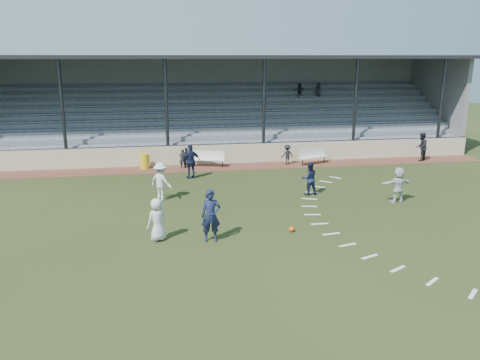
# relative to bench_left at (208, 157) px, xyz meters

# --- Properties ---
(ground) EXTENTS (90.00, 90.00, 0.00)m
(ground) POSITION_rel_bench_left_xyz_m (0.59, -10.82, -0.58)
(ground) COLOR #2A3515
(ground) RESTS_ON ground
(cinder_track) EXTENTS (34.00, 2.00, 0.02)m
(cinder_track) POSITION_rel_bench_left_xyz_m (0.59, -0.32, -0.57)
(cinder_track) COLOR brown
(cinder_track) RESTS_ON ground
(retaining_wall) EXTENTS (34.00, 0.18, 1.20)m
(retaining_wall) POSITION_rel_bench_left_xyz_m (0.59, 0.73, 0.02)
(retaining_wall) COLOR beige
(retaining_wall) RESTS_ON ground
(bench_left) EXTENTS (2.03, 1.02, 0.95)m
(bench_left) POSITION_rel_bench_left_xyz_m (0.00, 0.00, 0.00)
(bench_left) COLOR silver
(bench_left) RESTS_ON cinder_track
(bench_right) EXTENTS (2.01, 1.13, 0.95)m
(bench_right) POSITION_rel_bench_left_xyz_m (6.52, -0.34, 0.00)
(bench_right) COLOR silver
(bench_right) RESTS_ON cinder_track
(trash_bin) EXTENTS (0.55, 0.55, 0.88)m
(trash_bin) POSITION_rel_bench_left_xyz_m (-3.82, 0.02, -0.13)
(trash_bin) COLOR gold
(trash_bin) RESTS_ON cinder_track
(football) EXTENTS (0.22, 0.22, 0.22)m
(football) POSITION_rel_bench_left_xyz_m (2.09, -11.49, -0.47)
(football) COLOR #E54C0D
(football) RESTS_ON ground
(player_white_lead) EXTENTS (0.93, 0.84, 1.59)m
(player_white_lead) POSITION_rel_bench_left_xyz_m (-2.98, -11.52, 0.21)
(player_white_lead) COLOR silver
(player_white_lead) RESTS_ON ground
(player_navy_lead) EXTENTS (0.73, 0.50, 1.94)m
(player_navy_lead) POSITION_rel_bench_left_xyz_m (-1.06, -11.91, 0.38)
(player_navy_lead) COLOR #151C3B
(player_navy_lead) RESTS_ON ground
(player_navy_mid) EXTENTS (0.82, 0.66, 1.63)m
(player_navy_mid) POSITION_rel_bench_left_xyz_m (4.24, -6.77, 0.23)
(player_navy_mid) COLOR #151C3B
(player_navy_mid) RESTS_ON ground
(player_white_wing) EXTENTS (1.33, 1.25, 1.80)m
(player_white_wing) POSITION_rel_bench_left_xyz_m (-2.84, -6.48, 0.32)
(player_white_wing) COLOR silver
(player_white_wing) RESTS_ON ground
(player_navy_wing) EXTENTS (1.21, 0.80, 1.90)m
(player_navy_wing) POSITION_rel_bench_left_xyz_m (-1.22, -2.67, 0.37)
(player_navy_wing) COLOR #151C3B
(player_navy_wing) RESTS_ON ground
(player_white_back) EXTENTS (1.59, 0.67, 1.66)m
(player_white_back) POSITION_rel_bench_left_xyz_m (7.92, -8.59, 0.25)
(player_white_back) COLOR silver
(player_white_back) RESTS_ON ground
(official) EXTENTS (1.10, 1.11, 1.81)m
(official) POSITION_rel_bench_left_xyz_m (13.67, -0.54, 0.34)
(official) COLOR black
(official) RESTS_ON cinder_track
(sub_left_near) EXTENTS (0.43, 0.29, 1.16)m
(sub_left_near) POSITION_rel_bench_left_xyz_m (-1.57, -0.22, 0.02)
(sub_left_near) COLOR black
(sub_left_near) RESTS_ON cinder_track
(sub_left_far) EXTENTS (0.77, 0.57, 1.22)m
(sub_left_far) POSITION_rel_bench_left_xyz_m (-1.33, -0.11, 0.04)
(sub_left_far) COLOR black
(sub_left_far) RESTS_ON cinder_track
(sub_right) EXTENTS (0.89, 0.64, 1.23)m
(sub_right) POSITION_rel_bench_left_xyz_m (4.89, -0.22, 0.05)
(sub_right) COLOR black
(sub_right) RESTS_ON cinder_track
(grandstand) EXTENTS (34.60, 9.00, 6.61)m
(grandstand) POSITION_rel_bench_left_xyz_m (0.60, 5.44, 1.62)
(grandstand) COLOR slate
(grandstand) RESTS_ON ground
(penalty_arc) EXTENTS (3.89, 14.63, 0.01)m
(penalty_arc) POSITION_rel_bench_left_xyz_m (4.71, -10.82, -0.58)
(penalty_arc) COLOR white
(penalty_arc) RESTS_ON ground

